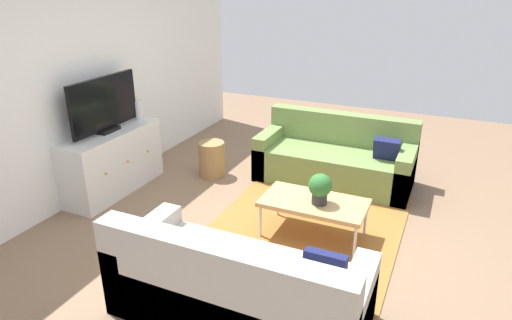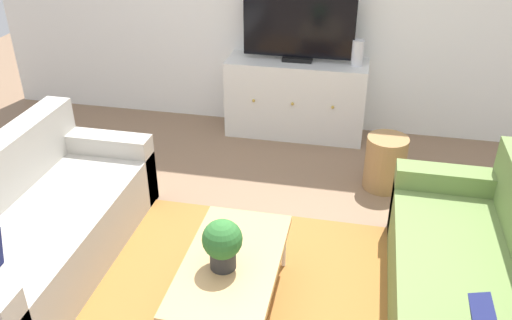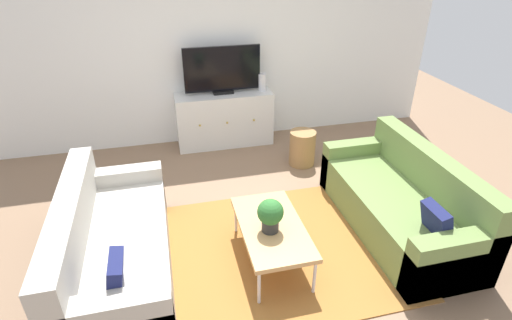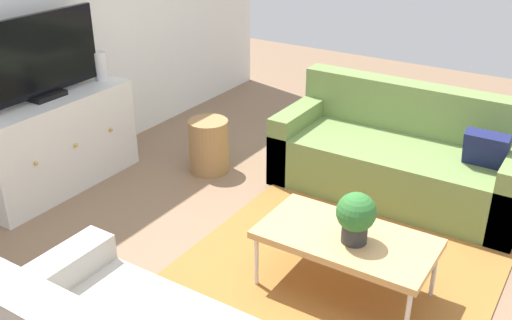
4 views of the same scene
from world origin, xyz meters
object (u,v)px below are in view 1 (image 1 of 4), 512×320
Objects in this scene: couch_left_side at (235,292)px; coffee_table at (314,204)px; potted_plant at (320,188)px; flat_screen_tv at (104,105)px; couch_right_side at (336,159)px; wicker_basket at (212,159)px; glass_vase at (138,110)px; tv_console at (113,162)px.

couch_left_side is 1.86× the size of coffee_table.
potted_plant is 0.30× the size of flat_screen_tv.
flat_screen_tv is at bearing 120.91° from couch_right_side.
wicker_basket is (2.32, 1.52, -0.05)m from couch_left_side.
glass_vase is (0.56, -0.02, -0.20)m from flat_screen_tv.
glass_vase is at bearing 0.00° from tv_console.
coffee_table is 3.32× the size of potted_plant.
couch_left_side is at bearing 173.68° from coffee_table.
glass_vase is (1.99, 2.37, 0.60)m from couch_left_side.
flat_screen_tv reaches higher than couch_left_side.
wicker_basket is (0.89, 1.68, -0.14)m from coffee_table.
potted_plant is (-1.48, -0.22, 0.29)m from couch_right_side.
glass_vase is (0.56, 0.00, 0.50)m from tv_console.
flat_screen_tv reaches higher than couch_right_side.
tv_console is 5.66× the size of glass_vase.
glass_vase is at bearing 50.01° from couch_left_side.
couch_right_side is 2.90m from flat_screen_tv.
glass_vase is at bearing 77.35° from coffee_table.
couch_left_side is at bearing -129.99° from glass_vase.
couch_right_side is at bearing 0.00° from couch_left_side.
tv_console is 0.75m from glass_vase.
couch_left_side is 1.85× the size of flat_screen_tv.
tv_console reaches higher than coffee_table.
couch_left_side is 8.06× the size of glass_vase.
coffee_table is 0.21m from potted_plant.
glass_vase is (0.57, 2.53, 0.51)m from coffee_table.
couch_right_side is (2.87, 0.00, 0.00)m from couch_left_side.
potted_plant is at bearing -91.02° from tv_console.
coffee_table is 2.65m from flat_screen_tv.
glass_vase reaches higher than coffee_table.
wicker_basket is at bearing 61.91° from coffee_table.
flat_screen_tv reaches higher than tv_console.
couch_left_side is 2.77m from wicker_basket.
potted_plant is 0.23× the size of tv_console.
flat_screen_tv reaches higher than glass_vase.
potted_plant is (-0.03, -0.06, 0.20)m from coffee_table.
potted_plant is at bearing -171.64° from couch_right_side.
coffee_table is 4.33× the size of glass_vase.
potted_plant is at bearing -118.82° from coffee_table.
tv_console is at bearing 58.82° from couch_left_side.
potted_plant is 0.67× the size of wicker_basket.
glass_vase is 0.52× the size of wicker_basket.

